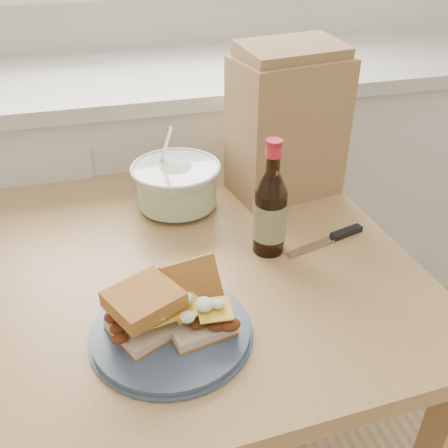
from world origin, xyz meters
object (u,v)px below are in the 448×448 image
object	(u,v)px
dining_table	(187,295)
plate	(171,331)
beer_bottle	(270,212)
paper_bag	(287,128)
coleslaw_bowl	(177,187)

from	to	relation	value
dining_table	plate	size ratio (longest dim) A/B	3.47
beer_bottle	paper_bag	world-z (taller)	paper_bag
plate	beer_bottle	bearing A→B (deg)	38.53
plate	coleslaw_bowl	bearing A→B (deg)	77.63
dining_table	coleslaw_bowl	bearing A→B (deg)	81.27
plate	beer_bottle	distance (m)	0.32
coleslaw_bowl	beer_bottle	size ratio (longest dim) A/B	0.85
beer_bottle	dining_table	bearing A→B (deg)	-173.02
dining_table	coleslaw_bowl	world-z (taller)	coleslaw_bowl
plate	coleslaw_bowl	size ratio (longest dim) A/B	1.27
coleslaw_bowl	paper_bag	xyz separation A→B (m)	(0.28, 0.02, 0.11)
dining_table	beer_bottle	xyz separation A→B (m)	(0.17, -0.03, 0.20)
coleslaw_bowl	beer_bottle	world-z (taller)	beer_bottle
plate	beer_bottle	size ratio (longest dim) A/B	1.07
coleslaw_bowl	beer_bottle	distance (m)	0.27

